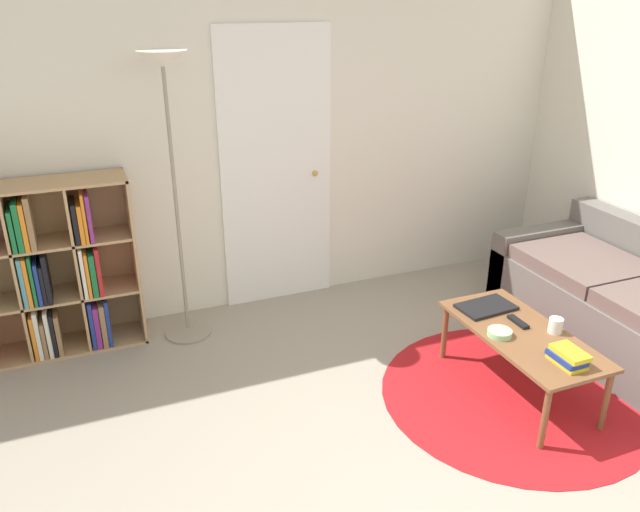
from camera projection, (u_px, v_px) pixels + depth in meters
name	position (u px, v px, depth m)	size (l,w,h in m)	color
wall_back	(275.00, 132.00, 4.44)	(7.61, 0.11, 2.60)	silver
rug	(513.00, 394.00, 3.71)	(1.56, 1.56, 0.01)	#B2191E
bookshelf	(40.00, 273.00, 3.97)	(1.10, 0.34, 1.15)	tan
floor_lamp	(167.00, 113.00, 3.77)	(0.32, 0.32, 1.90)	gray
couch	(637.00, 312.00, 4.07)	(0.86, 1.86, 0.75)	#66605B
coffee_table	(522.00, 338.00, 3.62)	(0.49, 1.03, 0.40)	brown
laptop	(486.00, 307.00, 3.87)	(0.36, 0.24, 0.02)	black
bowl	(500.00, 333.00, 3.56)	(0.14, 0.14, 0.04)	#9ED193
book_stack_on_table	(568.00, 357.00, 3.29)	(0.14, 0.20, 0.08)	gold
cup	(556.00, 326.00, 3.58)	(0.08, 0.08, 0.09)	white
remote	(518.00, 322.00, 3.69)	(0.05, 0.16, 0.02)	black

